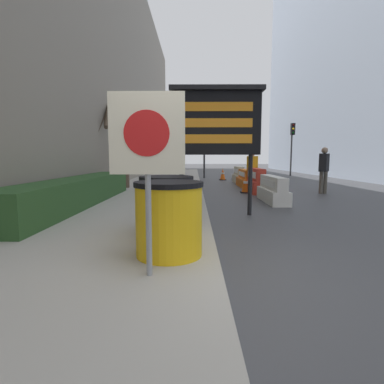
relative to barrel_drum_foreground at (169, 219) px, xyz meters
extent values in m
plane|color=#3F3F42|center=(0.61, -0.46, -0.60)|extent=(120.00, 120.00, 0.00)
cube|color=#A39E93|center=(-1.33, -0.46, -0.53)|extent=(3.88, 56.00, 0.14)
cube|color=gray|center=(-3.47, 9.34, 6.00)|extent=(0.40, 50.40, 13.20)
cube|color=#284C23|center=(-2.67, 3.98, -0.12)|extent=(0.90, 6.83, 0.69)
cylinder|color=#4C3D2D|center=(-2.51, 8.46, 0.96)|extent=(0.36, 0.36, 2.84)
cylinder|color=#4C3D2D|center=(-3.04, 8.87, 2.65)|extent=(0.93, 1.24, 1.64)
cylinder|color=#4C3D2D|center=(-3.32, 8.49, 2.36)|extent=(0.22, 1.73, 1.44)
cylinder|color=#4C3D2D|center=(-3.09, 8.32, 2.35)|extent=(0.39, 1.28, 1.11)
cylinder|color=yellow|center=(0.00, 0.00, -0.03)|extent=(0.82, 0.82, 0.86)
cylinder|color=black|center=(0.00, 0.00, 0.43)|extent=(0.85, 0.85, 0.06)
cylinder|color=yellow|center=(-0.12, 1.03, -0.03)|extent=(0.82, 0.82, 0.86)
cylinder|color=black|center=(-0.12, 1.03, 0.43)|extent=(0.85, 0.85, 0.06)
cylinder|color=gray|center=(-0.15, -0.65, 0.26)|extent=(0.06, 0.06, 1.45)
cube|color=beige|center=(-0.15, -0.67, 0.98)|extent=(0.75, 0.04, 0.80)
cylinder|color=red|center=(-0.15, -0.69, 0.98)|extent=(0.45, 0.01, 0.45)
cylinder|color=black|center=(0.01, 3.38, 0.10)|extent=(0.10, 0.10, 1.42)
cylinder|color=black|center=(1.63, 3.38, 0.10)|extent=(0.10, 0.10, 1.42)
cube|color=black|center=(0.82, 3.38, 1.53)|extent=(2.02, 0.24, 1.43)
cube|color=black|center=(0.82, 3.31, 2.29)|extent=(2.14, 0.34, 0.10)
cube|color=orange|center=(0.82, 3.25, 1.89)|extent=(1.61, 0.02, 0.20)
cube|color=orange|center=(0.82, 3.25, 1.53)|extent=(1.61, 0.02, 0.20)
cube|color=orange|center=(0.82, 3.25, 1.17)|extent=(1.61, 0.02, 0.20)
cube|color=silver|center=(2.71, 5.47, -0.41)|extent=(0.53, 2.10, 0.40)
cube|color=silver|center=(2.71, 5.47, -0.01)|extent=(0.32, 2.10, 0.40)
cube|color=white|center=(2.54, 5.47, -0.01)|extent=(0.02, 1.68, 0.20)
cube|color=red|center=(2.71, 7.97, -0.37)|extent=(0.56, 1.86, 0.47)
cube|color=red|center=(2.71, 7.97, 0.10)|extent=(0.34, 1.86, 0.47)
cube|color=white|center=(2.53, 7.97, 0.10)|extent=(0.02, 1.49, 0.23)
cube|color=orange|center=(2.71, 10.31, -0.41)|extent=(0.63, 2.03, 0.40)
cube|color=orange|center=(2.71, 10.31, -0.01)|extent=(0.38, 2.03, 0.40)
cube|color=white|center=(2.51, 10.31, -0.01)|extent=(0.02, 1.63, 0.20)
cube|color=beige|center=(2.71, 12.50, -0.39)|extent=(0.52, 1.64, 0.43)
cube|color=beige|center=(2.71, 12.50, 0.05)|extent=(0.31, 1.64, 0.43)
cube|color=white|center=(2.55, 12.50, 0.05)|extent=(0.02, 1.31, 0.22)
cube|color=black|center=(2.84, 15.06, -0.58)|extent=(0.36, 0.36, 0.04)
cone|color=#EA560F|center=(2.84, 15.06, -0.26)|extent=(0.29, 0.29, 0.60)
cylinder|color=white|center=(2.84, 15.06, -0.23)|extent=(0.17, 0.17, 0.08)
cube|color=black|center=(2.04, 14.45, -0.58)|extent=(0.40, 0.40, 0.04)
cone|color=#EA560F|center=(2.04, 14.45, -0.23)|extent=(0.32, 0.32, 0.68)
cylinder|color=white|center=(2.04, 14.45, -0.19)|extent=(0.19, 0.19, 0.10)
cube|color=black|center=(2.30, 7.87, -0.58)|extent=(0.40, 0.40, 0.04)
cone|color=#EA560F|center=(2.30, 7.87, -0.23)|extent=(0.32, 0.32, 0.67)
cylinder|color=white|center=(2.30, 7.87, -0.20)|extent=(0.18, 0.18, 0.09)
cylinder|color=#2D2D30|center=(0.97, 16.20, 1.20)|extent=(0.12, 0.12, 3.61)
cube|color=black|center=(0.97, 16.04, 2.59)|extent=(0.28, 0.28, 0.84)
sphere|color=#360605|center=(0.97, 15.89, 2.87)|extent=(0.15, 0.15, 0.15)
sphere|color=#392C06|center=(0.97, 15.89, 2.59)|extent=(0.15, 0.15, 0.15)
sphere|color=green|center=(0.97, 15.89, 2.31)|extent=(0.15, 0.15, 0.15)
cylinder|color=#2D2D30|center=(7.56, 18.94, 1.32)|extent=(0.12, 0.12, 3.86)
cube|color=black|center=(7.56, 18.78, 2.83)|extent=(0.28, 0.28, 0.84)
sphere|color=#360605|center=(7.56, 18.63, 3.11)|extent=(0.15, 0.15, 0.15)
sphere|color=gold|center=(7.56, 18.63, 2.83)|extent=(0.15, 0.15, 0.15)
sphere|color=black|center=(7.56, 18.63, 2.55)|extent=(0.15, 0.15, 0.15)
cylinder|color=#514C42|center=(5.07, 7.58, -0.19)|extent=(0.14, 0.14, 0.84)
cylinder|color=#514C42|center=(5.23, 7.58, -0.19)|extent=(0.14, 0.14, 0.84)
cube|color=black|center=(5.15, 7.58, 0.57)|extent=(0.49, 0.53, 0.66)
sphere|color=#92755E|center=(5.15, 7.58, 1.01)|extent=(0.23, 0.23, 0.23)
cylinder|color=#23283D|center=(2.66, 8.94, -0.21)|extent=(0.13, 0.13, 0.79)
cylinder|color=#23283D|center=(2.81, 8.94, -0.21)|extent=(0.13, 0.13, 0.79)
cube|color=orange|center=(2.74, 8.94, 0.50)|extent=(0.42, 0.50, 0.62)
sphere|color=#BB7571|center=(2.74, 8.94, 0.92)|extent=(0.22, 0.22, 0.22)
camera|label=1|loc=(0.31, -3.63, 0.75)|focal=28.00mm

